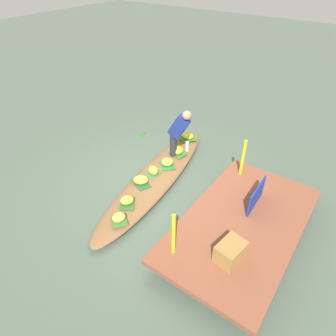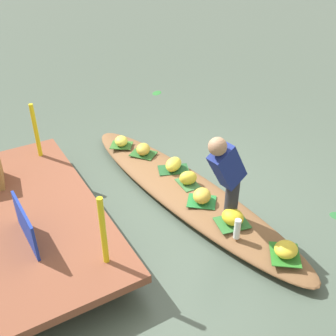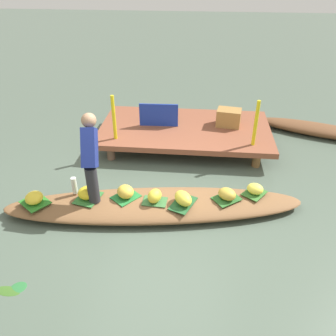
% 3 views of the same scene
% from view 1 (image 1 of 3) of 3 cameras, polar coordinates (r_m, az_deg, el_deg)
% --- Properties ---
extents(canal_water, '(40.00, 40.00, 0.00)m').
position_cam_1_polar(canal_water, '(6.42, -2.37, -2.68)').
color(canal_water, '#4B5A4C').
rests_on(canal_water, ground).
extents(dock_platform, '(3.20, 1.80, 0.35)m').
position_cam_1_polar(dock_platform, '(5.28, 14.13, -10.41)').
color(dock_platform, brown).
rests_on(dock_platform, ground).
extents(vendor_boat, '(4.31, 1.40, 0.20)m').
position_cam_1_polar(vendor_boat, '(6.36, -2.39, -1.96)').
color(vendor_boat, brown).
rests_on(vendor_boat, ground).
extents(leaf_mat_0, '(0.41, 0.42, 0.01)m').
position_cam_1_polar(leaf_mat_0, '(5.38, -9.39, -9.92)').
color(leaf_mat_0, '#376E2B').
rests_on(leaf_mat_0, vendor_boat).
extents(banana_bunch_0, '(0.30, 0.28, 0.15)m').
position_cam_1_polar(banana_bunch_0, '(5.32, -9.47, -9.37)').
color(banana_bunch_0, '#EFE049').
rests_on(banana_bunch_0, vendor_boat).
extents(leaf_mat_1, '(0.45, 0.46, 0.01)m').
position_cam_1_polar(leaf_mat_1, '(6.54, -0.13, 0.53)').
color(leaf_mat_1, '#247634').
rests_on(leaf_mat_1, vendor_boat).
extents(banana_bunch_1, '(0.34, 0.34, 0.18)m').
position_cam_1_polar(banana_bunch_1, '(6.49, -0.13, 1.17)').
color(banana_bunch_1, gold).
rests_on(banana_bunch_1, vendor_boat).
extents(leaf_mat_2, '(0.35, 0.25, 0.01)m').
position_cam_1_polar(leaf_mat_2, '(6.31, -2.85, -1.12)').
color(leaf_mat_2, '#396F3A').
rests_on(leaf_mat_2, vendor_boat).
extents(banana_bunch_2, '(0.25, 0.28, 0.19)m').
position_cam_1_polar(banana_bunch_2, '(6.25, -2.87, -0.45)').
color(banana_bunch_2, yellow).
rests_on(banana_bunch_2, vendor_boat).
extents(leaf_mat_3, '(0.45, 0.44, 0.01)m').
position_cam_1_polar(leaf_mat_3, '(5.66, -7.85, -6.76)').
color(leaf_mat_3, '#2C6328').
rests_on(leaf_mat_3, vendor_boat).
extents(banana_bunch_3, '(0.33, 0.32, 0.16)m').
position_cam_1_polar(banana_bunch_3, '(5.61, -7.92, -6.16)').
color(banana_bunch_3, gold).
rests_on(banana_bunch_3, vendor_boat).
extents(leaf_mat_4, '(0.41, 0.50, 0.01)m').
position_cam_1_polar(leaf_mat_4, '(6.08, -5.23, -2.95)').
color(leaf_mat_4, '#22562A').
rests_on(leaf_mat_4, vendor_boat).
extents(banana_bunch_4, '(0.34, 0.37, 0.18)m').
position_cam_1_polar(banana_bunch_4, '(6.02, -5.28, -2.30)').
color(banana_bunch_4, yellow).
rests_on(banana_bunch_4, vendor_boat).
extents(leaf_mat_5, '(0.48, 0.47, 0.01)m').
position_cam_1_polar(leaf_mat_5, '(7.51, 3.87, 5.70)').
color(leaf_mat_5, '#2A7624').
rests_on(leaf_mat_5, vendor_boat).
extents(banana_bunch_5, '(0.27, 0.29, 0.16)m').
position_cam_1_polar(banana_bunch_5, '(7.47, 3.89, 6.20)').
color(banana_bunch_5, yellow).
rests_on(banana_bunch_5, vendor_boat).
extents(leaf_mat_6, '(0.38, 0.43, 0.01)m').
position_cam_1_polar(leaf_mat_6, '(6.93, 1.90, 2.84)').
color(leaf_mat_6, '#317032').
rests_on(leaf_mat_6, vendor_boat).
extents(banana_bunch_6, '(0.33, 0.31, 0.18)m').
position_cam_1_polar(banana_bunch_6, '(6.88, 1.91, 3.46)').
color(banana_bunch_6, yellow).
rests_on(banana_bunch_6, vendor_boat).
extents(vendor_person, '(0.25, 0.54, 1.19)m').
position_cam_1_polar(vendor_person, '(6.48, 2.05, 7.24)').
color(vendor_person, '#28282D').
rests_on(vendor_person, vendor_boat).
extents(water_bottle, '(0.08, 0.08, 0.25)m').
position_cam_1_polar(water_bottle, '(6.97, 3.71, 4.19)').
color(water_bottle, silver).
rests_on(water_bottle, vendor_boat).
extents(market_banner, '(0.73, 0.06, 0.44)m').
position_cam_1_polar(market_banner, '(5.45, 16.71, -5.18)').
color(market_banner, navy).
rests_on(market_banner, dock_platform).
extents(railing_post_west, '(0.06, 0.06, 0.80)m').
position_cam_1_polar(railing_post_west, '(6.02, 14.27, 1.93)').
color(railing_post_west, yellow).
rests_on(railing_post_west, dock_platform).
extents(railing_post_east, '(0.06, 0.06, 0.80)m').
position_cam_1_polar(railing_post_east, '(4.38, 1.08, -12.74)').
color(railing_post_east, yellow).
rests_on(railing_post_east, dock_platform).
extents(produce_crate, '(0.48, 0.39, 0.32)m').
position_cam_1_polar(produce_crate, '(4.58, 11.95, -15.57)').
color(produce_crate, olive).
rests_on(produce_crate, dock_platform).
extents(drifting_plant_1, '(0.25, 0.24, 0.01)m').
position_cam_1_polar(drifting_plant_1, '(8.04, -4.98, 6.21)').
color(drifting_plant_1, '#296A33').
rests_on(drifting_plant_1, ground).
extents(drifting_plant_2, '(0.31, 0.15, 0.01)m').
position_cam_1_polar(drifting_plant_2, '(8.14, -4.84, 6.60)').
color(drifting_plant_2, '#386121').
rests_on(drifting_plant_2, ground).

